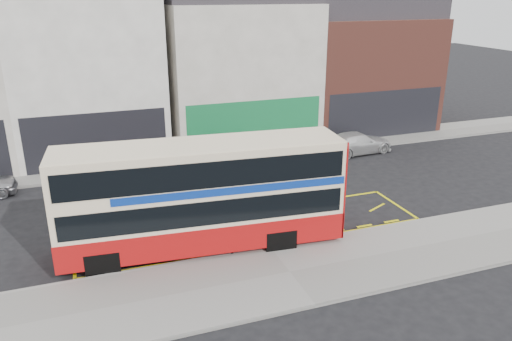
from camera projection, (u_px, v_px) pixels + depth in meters
name	position (u px, v px, depth m)	size (l,w,h in m)	color
ground	(266.00, 245.00, 19.27)	(120.00, 120.00, 0.00)	black
pavement	(290.00, 273.00, 17.21)	(40.00, 4.00, 0.15)	gray
kerb	(269.00, 248.00, 18.91)	(40.00, 0.15, 0.15)	gray
far_pavement	(199.00, 158.00, 28.97)	(50.00, 3.00, 0.15)	gray
road_markings	(252.00, 227.00, 20.68)	(14.00, 3.40, 0.01)	yellow
terrace_left	(87.00, 62.00, 28.95)	(8.00, 8.01, 11.80)	white
terrace_green_shop	(234.00, 59.00, 31.89)	(9.00, 8.01, 11.30)	silver
terrace_right	(357.00, 61.00, 34.92)	(9.00, 8.01, 10.30)	brown
double_decker_bus	(203.00, 195.00, 18.33)	(10.56, 3.26, 4.15)	#F8E3BC
bus_stop_post	(233.00, 209.00, 17.81)	(0.72, 0.13, 2.92)	black
car_grey	(227.00, 154.00, 27.78)	(1.37, 3.93, 1.29)	#3F4147
car_white	(357.00, 143.00, 29.85)	(1.80, 4.42, 1.28)	silver
street_tree_right	(290.00, 96.00, 30.61)	(2.15, 2.15, 4.64)	black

